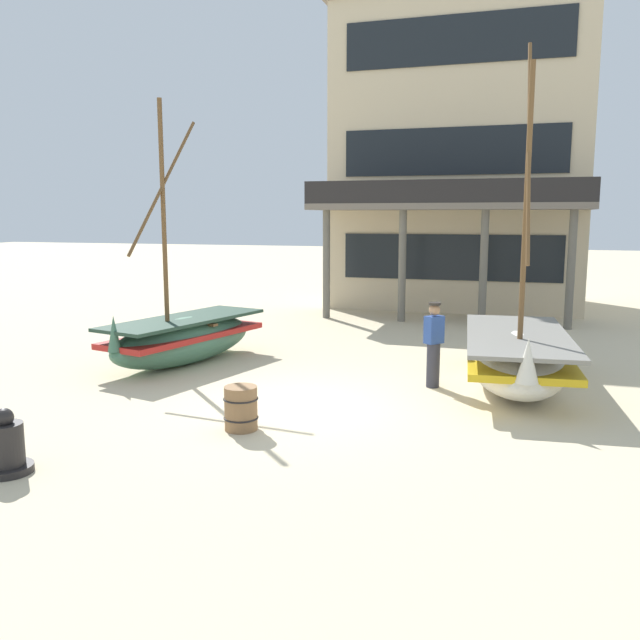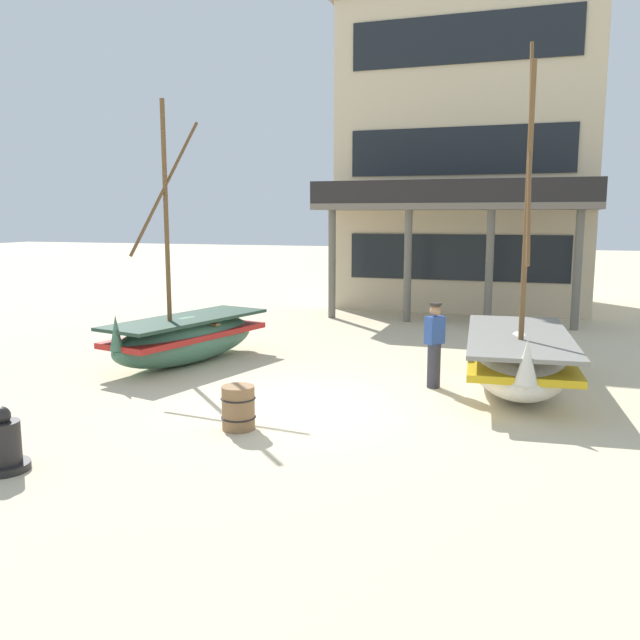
{
  "view_description": "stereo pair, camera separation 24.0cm",
  "coord_description": "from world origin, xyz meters",
  "px_view_note": "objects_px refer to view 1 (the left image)",
  "views": [
    {
      "loc": [
        3.67,
        -10.78,
        3.34
      ],
      "look_at": [
        0.0,
        1.0,
        1.4
      ],
      "focal_mm": 37.15,
      "sensor_mm": 36.0,
      "label": 1
    },
    {
      "loc": [
        3.89,
        -10.71,
        3.34
      ],
      "look_at": [
        0.0,
        1.0,
        1.4
      ],
      "focal_mm": 37.15,
      "sensor_mm": 36.0,
      "label": 2
    }
  ],
  "objects_px": {
    "capstan_winch": "(6,448)",
    "wooden_barrel": "(241,408)",
    "fishing_boat_centre_large": "(517,357)",
    "fisherman_by_hull": "(434,346)",
    "fishing_boat_near_left": "(184,338)",
    "harbor_building_main": "(461,159)"
  },
  "relations": [
    {
      "from": "capstan_winch",
      "to": "wooden_barrel",
      "type": "bearing_deg",
      "value": 49.11
    },
    {
      "from": "fishing_boat_centre_large",
      "to": "fisherman_by_hull",
      "type": "bearing_deg",
      "value": -161.24
    },
    {
      "from": "fishing_boat_near_left",
      "to": "wooden_barrel",
      "type": "bearing_deg",
      "value": -51.41
    },
    {
      "from": "capstan_winch",
      "to": "wooden_barrel",
      "type": "xyz_separation_m",
      "value": [
        2.21,
        2.55,
        0.01
      ]
    },
    {
      "from": "fishing_boat_near_left",
      "to": "wooden_barrel",
      "type": "distance_m",
      "value": 5.11
    },
    {
      "from": "capstan_winch",
      "to": "wooden_barrel",
      "type": "relative_size",
      "value": 1.25
    },
    {
      "from": "fishing_boat_near_left",
      "to": "fishing_boat_centre_large",
      "type": "xyz_separation_m",
      "value": [
        7.28,
        0.09,
        0.0
      ]
    },
    {
      "from": "fisherman_by_hull",
      "to": "capstan_winch",
      "type": "distance_m",
      "value": 7.75
    },
    {
      "from": "wooden_barrel",
      "to": "harbor_building_main",
      "type": "bearing_deg",
      "value": 84.09
    },
    {
      "from": "fisherman_by_hull",
      "to": "capstan_winch",
      "type": "xyz_separation_m",
      "value": [
        -4.74,
        -6.11,
        -0.5
      ]
    },
    {
      "from": "wooden_barrel",
      "to": "harbor_building_main",
      "type": "xyz_separation_m",
      "value": [
        1.7,
        16.39,
        5.1
      ]
    },
    {
      "from": "wooden_barrel",
      "to": "fishing_boat_centre_large",
      "type": "bearing_deg",
      "value": 44.93
    },
    {
      "from": "wooden_barrel",
      "to": "fisherman_by_hull",
      "type": "bearing_deg",
      "value": 54.52
    },
    {
      "from": "fishing_boat_near_left",
      "to": "fisherman_by_hull",
      "type": "distance_m",
      "value": 5.74
    },
    {
      "from": "fisherman_by_hull",
      "to": "wooden_barrel",
      "type": "bearing_deg",
      "value": -125.48
    },
    {
      "from": "fishing_boat_centre_large",
      "to": "capstan_winch",
      "type": "bearing_deg",
      "value": -133.53
    },
    {
      "from": "fishing_boat_near_left",
      "to": "capstan_winch",
      "type": "height_order",
      "value": "fishing_boat_near_left"
    },
    {
      "from": "fisherman_by_hull",
      "to": "harbor_building_main",
      "type": "relative_size",
      "value": 0.15
    },
    {
      "from": "fisherman_by_hull",
      "to": "harbor_building_main",
      "type": "height_order",
      "value": "harbor_building_main"
    },
    {
      "from": "fishing_boat_centre_large",
      "to": "harbor_building_main",
      "type": "relative_size",
      "value": 0.6
    },
    {
      "from": "capstan_winch",
      "to": "harbor_building_main",
      "type": "xyz_separation_m",
      "value": [
        3.91,
        18.95,
        5.11
      ]
    },
    {
      "from": "fishing_boat_near_left",
      "to": "fisherman_by_hull",
      "type": "relative_size",
      "value": 3.44
    }
  ]
}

